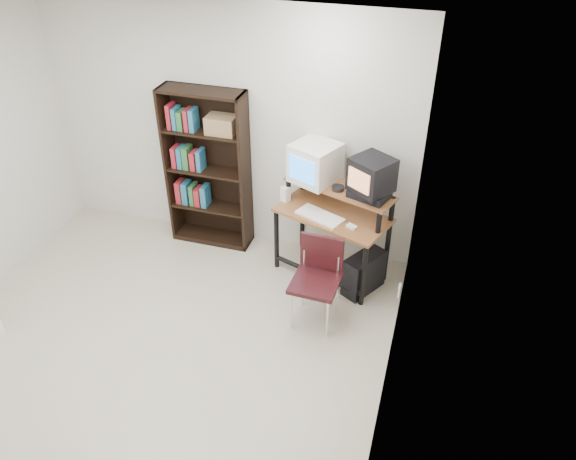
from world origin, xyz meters
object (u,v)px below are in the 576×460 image
(crt_tv, at_px, (372,175))
(school_chair, at_px, (318,273))
(crt_monitor, at_px, (315,163))
(computer_desk, at_px, (333,218))
(bookshelf, at_px, (208,167))
(pc_tower, at_px, (364,273))

(crt_tv, bearing_deg, school_chair, -81.53)
(crt_monitor, xyz_separation_m, school_chair, (0.26, -0.87, -0.64))
(computer_desk, height_order, school_chair, computer_desk)
(computer_desk, xyz_separation_m, crt_monitor, (-0.24, 0.18, 0.49))
(computer_desk, distance_m, bookshelf, 1.46)
(crt_tv, distance_m, pc_tower, 1.02)
(crt_tv, relative_size, bookshelf, 0.27)
(school_chair, distance_m, bookshelf, 1.76)
(crt_tv, distance_m, bookshelf, 1.81)
(school_chair, bearing_deg, crt_monitor, 109.21)
(pc_tower, bearing_deg, bookshelf, -163.27)
(bookshelf, bearing_deg, crt_tv, -7.54)
(crt_monitor, xyz_separation_m, bookshelf, (-1.18, 0.06, -0.26))
(school_chair, bearing_deg, computer_desk, 94.09)
(computer_desk, distance_m, crt_monitor, 0.57)
(computer_desk, xyz_separation_m, crt_tv, (0.34, -0.00, 0.54))
(crt_monitor, relative_size, school_chair, 0.64)
(computer_desk, height_order, pc_tower, computer_desk)
(crt_monitor, bearing_deg, computer_desk, -12.34)
(pc_tower, bearing_deg, crt_tv, 131.46)
(crt_monitor, distance_m, crt_tv, 0.61)
(computer_desk, bearing_deg, crt_tv, 18.99)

